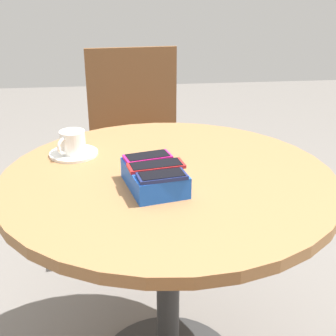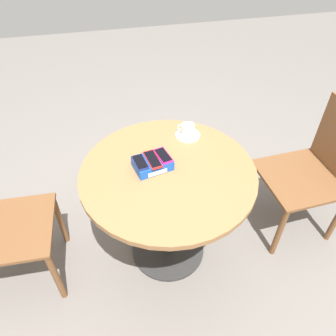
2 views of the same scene
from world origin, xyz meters
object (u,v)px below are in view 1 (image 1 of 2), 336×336
at_px(saucer, 74,153).
at_px(round_table, 168,220).
at_px(phone_box, 154,177).
at_px(phone_navy, 162,176).
at_px(phone_red, 156,166).
at_px(coffee_cup, 72,142).
at_px(chair_far_side, 136,142).
at_px(phone_magenta, 148,157).

bearing_deg(saucer, round_table, -123.44).
height_order(phone_box, phone_navy, phone_navy).
bearing_deg(phone_box, phone_red, -81.95).
xyz_separation_m(phone_red, coffee_cup, (0.24, 0.23, -0.02)).
height_order(phone_navy, chair_far_side, chair_far_side).
distance_m(phone_navy, saucer, 0.39).
relative_size(phone_red, chair_far_side, 0.17).
relative_size(saucer, coffee_cup, 1.55).
relative_size(saucer, chair_far_side, 0.16).
bearing_deg(coffee_cup, phone_navy, -142.50).
relative_size(phone_box, chair_far_side, 0.24).
xyz_separation_m(phone_magenta, chair_far_side, (0.94, -0.00, -0.31)).
xyz_separation_m(phone_box, phone_red, (0.00, -0.00, 0.03)).
xyz_separation_m(round_table, chair_far_side, (0.93, 0.05, -0.11)).
bearing_deg(phone_navy, phone_magenta, 11.87).
relative_size(round_table, phone_magenta, 6.86).
xyz_separation_m(phone_navy, coffee_cup, (0.31, 0.24, -0.02)).
bearing_deg(phone_red, phone_navy, -172.59).
bearing_deg(saucer, phone_box, -137.94).
bearing_deg(saucer, phone_navy, -142.82).
height_order(phone_magenta, coffee_cup, coffee_cup).
relative_size(phone_magenta, coffee_cup, 1.43).
xyz_separation_m(round_table, phone_magenta, (-0.01, 0.06, 0.20)).
bearing_deg(phone_box, chair_far_side, 0.51).
height_order(round_table, saucer, saucer).
xyz_separation_m(coffee_cup, chair_far_side, (0.75, -0.22, -0.29)).
bearing_deg(coffee_cup, phone_box, -137.56).
xyz_separation_m(round_table, phone_red, (-0.07, 0.04, 0.20)).
xyz_separation_m(round_table, phone_box, (-0.07, 0.04, 0.17)).
xyz_separation_m(phone_box, coffee_cup, (0.25, 0.22, 0.02)).
distance_m(phone_red, phone_magenta, 0.06).
height_order(phone_magenta, saucer, phone_magenta).
bearing_deg(phone_red, phone_box, 98.05).
xyz_separation_m(phone_box, phone_magenta, (0.06, 0.01, 0.03)).
height_order(round_table, chair_far_side, chair_far_side).
relative_size(phone_box, phone_navy, 1.68).
bearing_deg(phone_box, phone_navy, -168.42).
xyz_separation_m(phone_navy, phone_red, (0.06, 0.01, -0.00)).
bearing_deg(phone_red, phone_magenta, 16.66).
height_order(saucer, coffee_cup, coffee_cup).
bearing_deg(phone_box, round_table, -30.63).
height_order(round_table, phone_navy, phone_navy).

